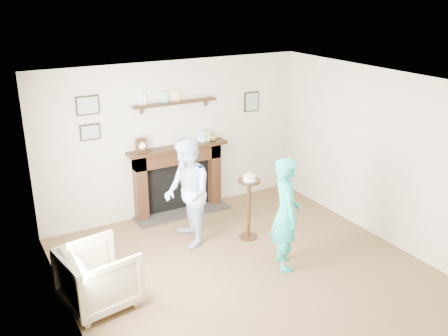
{
  "coord_description": "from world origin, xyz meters",
  "views": [
    {
      "loc": [
        -3.09,
        -4.64,
        3.57
      ],
      "look_at": [
        0.02,
        0.9,
        1.25
      ],
      "focal_mm": 40.0,
      "sensor_mm": 36.0,
      "label": 1
    }
  ],
  "objects": [
    {
      "name": "pedestal_table",
      "position": [
        0.51,
        1.03,
        0.66
      ],
      "size": [
        0.33,
        0.33,
        1.07
      ],
      "color": "black",
      "rests_on": "ground"
    },
    {
      "name": "room_shell",
      "position": [
        -0.0,
        0.69,
        1.62
      ],
      "size": [
        4.54,
        5.02,
        2.52
      ],
      "color": "beige",
      "rests_on": "ground"
    },
    {
      "name": "woman",
      "position": [
        0.51,
        0.12,
        0.0
      ],
      "size": [
        0.54,
        0.66,
        1.55
      ],
      "primitive_type": "imported",
      "rotation": [
        0.0,
        0.0,
        1.21
      ],
      "color": "teal",
      "rests_on": "ground"
    },
    {
      "name": "man",
      "position": [
        -0.34,
        1.32,
        0.0
      ],
      "size": [
        0.73,
        0.87,
        1.59
      ],
      "primitive_type": "imported",
      "rotation": [
        0.0,
        0.0,
        -1.74
      ],
      "color": "#A4B6CD",
      "rests_on": "ground"
    },
    {
      "name": "ground",
      "position": [
        0.0,
        0.0,
        0.0
      ],
      "size": [
        5.0,
        5.0,
        0.0
      ],
      "primitive_type": "plane",
      "color": "brown",
      "rests_on": "ground"
    },
    {
      "name": "armchair",
      "position": [
        -1.9,
        0.47,
        0.0
      ],
      "size": [
        0.94,
        0.92,
        0.74
      ],
      "primitive_type": "imported",
      "rotation": [
        0.0,
        0.0,
        1.74
      ],
      "color": "tan",
      "rests_on": "ground"
    }
  ]
}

